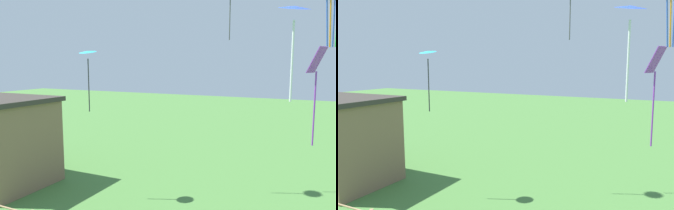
% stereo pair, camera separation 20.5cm
% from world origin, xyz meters
% --- Properties ---
extents(kite_purple_streamer, '(0.59, 0.73, 3.11)m').
position_xyz_m(kite_purple_streamer, '(4.51, 10.01, 5.93)').
color(kite_purple_streamer, purple).
extents(kite_cyan_delta, '(0.83, 0.83, 2.83)m').
position_xyz_m(kite_cyan_delta, '(-4.93, 10.70, 6.66)').
color(kite_cyan_delta, '#2DB2C6').
extents(kite_blue_delta, '(0.99, 0.99, 2.23)m').
position_xyz_m(kite_blue_delta, '(4.06, 6.86, 7.42)').
color(kite_blue_delta, blue).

